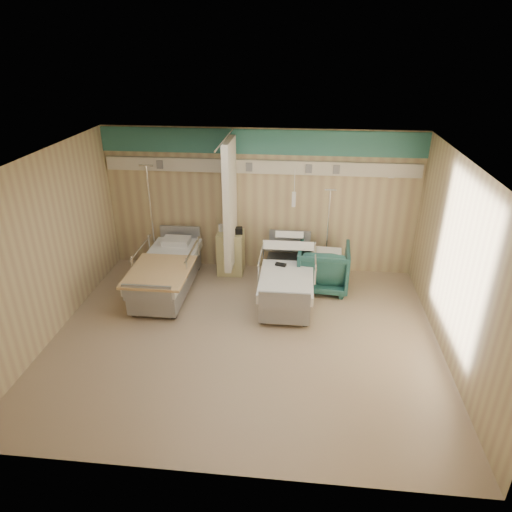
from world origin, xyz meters
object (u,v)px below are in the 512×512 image
at_px(iv_stand_right, 325,260).
at_px(iv_stand_left, 155,249).
at_px(bedside_cabinet, 231,253).
at_px(bed_left, 167,276).
at_px(visitor_armchair, 323,267).
at_px(bed_right, 287,282).

xyz_separation_m(iv_stand_right, iv_stand_left, (-3.39, -0.04, 0.08)).
distance_m(bedside_cabinet, iv_stand_right, 1.86).
distance_m(bed_left, iv_stand_left, 0.98).
xyz_separation_m(bedside_cabinet, iv_stand_right, (1.86, -0.01, -0.06)).
bearing_deg(bedside_cabinet, iv_stand_right, -0.18).
relative_size(bed_left, visitor_armchair, 2.28).
distance_m(bedside_cabinet, iv_stand_left, 1.53).
relative_size(bed_right, bedside_cabinet, 2.54).
distance_m(bed_right, bedside_cabinet, 1.46).
bearing_deg(bedside_cabinet, bed_left, -139.40).
distance_m(bed_right, iv_stand_left, 2.81).
bearing_deg(bedside_cabinet, iv_stand_left, -178.14).
height_order(bed_right, iv_stand_left, iv_stand_left).
relative_size(visitor_armchair, iv_stand_right, 0.53).
bearing_deg(bed_right, bedside_cabinet, 141.95).
relative_size(bed_right, iv_stand_left, 1.00).
height_order(bed_left, visitor_armchair, visitor_armchair).
bearing_deg(bed_left, bedside_cabinet, 40.60).
relative_size(bed_left, iv_stand_left, 1.00).
relative_size(bed_right, bed_left, 1.00).
bearing_deg(bed_right, visitor_armchair, 34.61).
relative_size(bed_left, iv_stand_right, 1.21).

